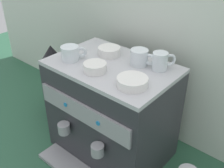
% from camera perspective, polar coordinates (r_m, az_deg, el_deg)
% --- Properties ---
extents(ground_plane, '(4.00, 4.00, 0.00)m').
position_cam_1_polar(ground_plane, '(1.48, 0.00, -13.22)').
color(ground_plane, '#28563D').
extents(tiled_backsplash_wall, '(2.80, 0.03, 0.95)m').
position_cam_1_polar(tiled_backsplash_wall, '(1.41, 7.94, 7.49)').
color(tiled_backsplash_wall, silver).
rests_on(tiled_backsplash_wall, ground_plane).
extents(espresso_machine, '(0.56, 0.48, 0.49)m').
position_cam_1_polar(espresso_machine, '(1.31, -0.12, -5.67)').
color(espresso_machine, '#2D2D33').
rests_on(espresso_machine, ground_plane).
extents(ceramic_cup_0, '(0.09, 0.11, 0.06)m').
position_cam_1_polar(ceramic_cup_0, '(1.23, -8.64, 6.44)').
color(ceramic_cup_0, silver).
rests_on(ceramic_cup_0, espresso_machine).
extents(ceramic_cup_1, '(0.08, 0.10, 0.08)m').
position_cam_1_polar(ceramic_cup_1, '(1.15, 10.26, 4.76)').
color(ceramic_cup_1, silver).
rests_on(ceramic_cup_1, espresso_machine).
extents(ceramic_cup_2, '(0.11, 0.08, 0.07)m').
position_cam_1_polar(ceramic_cup_2, '(1.18, 5.91, 5.60)').
color(ceramic_cup_2, silver).
rests_on(ceramic_cup_2, espresso_machine).
extents(ceramic_bowl_0, '(0.10, 0.10, 0.04)m').
position_cam_1_polar(ceramic_bowl_0, '(1.13, -3.60, 3.51)').
color(ceramic_bowl_0, white).
rests_on(ceramic_bowl_0, espresso_machine).
extents(ceramic_bowl_1, '(0.12, 0.12, 0.03)m').
position_cam_1_polar(ceramic_bowl_1, '(1.03, 4.31, 0.43)').
color(ceramic_bowl_1, white).
rests_on(ceramic_bowl_1, espresso_machine).
extents(ceramic_bowl_2, '(0.10, 0.10, 0.04)m').
position_cam_1_polar(ceramic_bowl_2, '(1.26, -0.59, 6.88)').
color(ceramic_bowl_2, white).
rests_on(ceramic_bowl_2, espresso_machine).
extents(coffee_grinder, '(0.15, 0.15, 0.45)m').
position_cam_1_polar(coffee_grinder, '(1.64, -11.99, 0.63)').
color(coffee_grinder, black).
rests_on(coffee_grinder, ground_plane).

